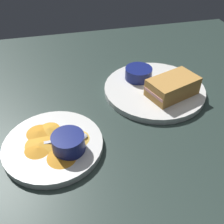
{
  "coord_description": "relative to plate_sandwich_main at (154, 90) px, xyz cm",
  "views": [
    {
      "loc": [
        19.67,
        48.33,
        42.8
      ],
      "look_at": [
        8.17,
        1.23,
        3.0
      ],
      "focal_mm": 42.38,
      "sensor_mm": 36.0,
      "label": 1
    }
  ],
  "objects": [
    {
      "name": "spoon_by_dark_ramekin",
      "position": [
        -1.62,
        -1.77,
        1.16
      ],
      "size": [
        8.57,
        7.41,
        0.8
      ],
      "color": "silver",
      "rests_on": "plate_sandwich_main"
    },
    {
      "name": "ground_plane",
      "position": [
        6.3,
        8.22,
        -2.3
      ],
      "size": [
        110.0,
        110.0,
        3.0
      ],
      "primitive_type": "cube",
      "color": "#283833"
    },
    {
      "name": "plate_chips_companion",
      "position": [
        28.93,
        14.9,
        0.0
      ],
      "size": [
        21.59,
        21.59,
        1.6
      ],
      "primitive_type": "cylinder",
      "color": "silver",
      "rests_on": "ground_plane"
    },
    {
      "name": "plantain_chip_scatter",
      "position": [
        29.36,
        14.83,
        1.1
      ],
      "size": [
        16.18,
        16.87,
        0.6
      ],
      "color": "gold",
      "rests_on": "plate_chips_companion"
    },
    {
      "name": "spoon_by_gravy_ramekin",
      "position": [
        24.25,
        14.91,
        1.16
      ],
      "size": [
        9.85,
        2.21,
        0.8
      ],
      "color": "silver",
      "rests_on": "plate_chips_companion"
    },
    {
      "name": "sandwich_half_near",
      "position": [
        -3.19,
        4.22,
        3.2
      ],
      "size": [
        14.82,
        11.44,
        4.8
      ],
      "color": "#C68C42",
      "rests_on": "plate_sandwich_main"
    },
    {
      "name": "plate_sandwich_main",
      "position": [
        0.0,
        0.0,
        0.0
      ],
      "size": [
        27.84,
        27.84,
        1.6
      ],
      "primitive_type": "cylinder",
      "color": "silver",
      "rests_on": "ground_plane"
    },
    {
      "name": "ramekin_dark_sauce",
      "position": [
        2.95,
        -5.52,
        2.57
      ],
      "size": [
        7.72,
        7.72,
        3.27
      ],
      "color": "navy",
      "rests_on": "plate_sandwich_main"
    },
    {
      "name": "ramekin_light_gravy",
      "position": [
        25.69,
        17.6,
        2.84
      ],
      "size": [
        6.84,
        6.84,
        3.8
      ],
      "color": "navy",
      "rests_on": "plate_chips_companion"
    }
  ]
}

